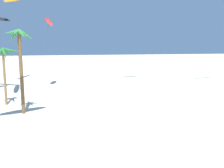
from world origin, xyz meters
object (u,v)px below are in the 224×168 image
at_px(palm_tree_3, 20,47).
at_px(flying_kite_2, 49,22).
at_px(palm_tree_2, 4,58).
at_px(flying_kite_4, 13,0).

height_order(palm_tree_3, flying_kite_2, flying_kite_2).
height_order(palm_tree_2, palm_tree_3, palm_tree_3).
bearing_deg(flying_kite_2, palm_tree_3, -97.43).
bearing_deg(palm_tree_3, palm_tree_2, 122.49).
xyz_separation_m(palm_tree_3, flying_kite_4, (-5.49, 24.63, 8.73)).
relative_size(flying_kite_2, flying_kite_4, 0.73).
xyz_separation_m(palm_tree_3, flying_kite_2, (2.26, 17.37, 4.01)).
bearing_deg(palm_tree_3, flying_kite_4, 102.57).
height_order(flying_kite_2, flying_kite_4, flying_kite_4).
xyz_separation_m(flying_kite_2, flying_kite_4, (-7.76, 7.26, 4.72)).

